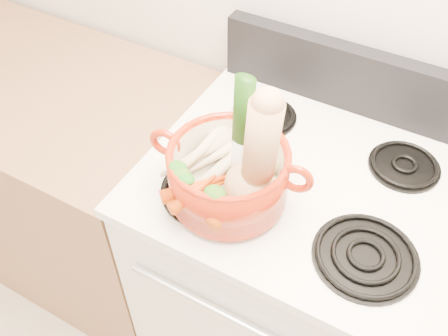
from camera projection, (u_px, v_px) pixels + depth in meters
The scene contains 25 objects.
stove_body at pixel (290, 282), 1.56m from camera, with size 0.76×0.65×0.92m, color silver.
cooktop at pixel (309, 180), 1.21m from camera, with size 0.78×0.67×0.03m, color white.
control_backsplash at pixel (357, 80), 1.32m from camera, with size 0.76×0.05×0.18m, color black.
oven_handle at pixel (242, 324), 1.12m from camera, with size 0.02×0.02×0.60m, color silver.
counter_left at pixel (36, 164), 1.92m from camera, with size 1.36×0.65×0.90m, color #8B6041.
burner_front_left at pixel (208, 188), 1.16m from camera, with size 0.22×0.22×0.02m, color black.
burner_front_right at pixel (366, 256), 1.04m from camera, with size 0.22×0.22×0.02m, color black.
burner_back_left at pixel (265, 115), 1.34m from camera, with size 0.17×0.17×0.02m, color black.
burner_back_right at pixel (404, 165), 1.22m from camera, with size 0.17×0.17×0.02m, color black.
dutch_oven at pixel (228, 174), 1.09m from camera, with size 0.27×0.27×0.13m, color #A12109.
pot_handle_left at pixel (165, 142), 1.10m from camera, with size 0.07×0.07×0.02m, color #A12109.
pot_handle_right at pixel (297, 179), 1.02m from camera, with size 0.07×0.07×0.02m, color #A12109.
squash at pixel (258, 157), 0.98m from camera, with size 0.12×0.12×0.29m, color tan, non-canonical shape.
leek at pixel (242, 135), 1.02m from camera, with size 0.05×0.05×0.30m, color silver.
ginger at pixel (259, 161), 1.14m from camera, with size 0.09×0.06×0.05m, color #D5BE83.
parsnip_0 at pixel (217, 169), 1.13m from camera, with size 0.04×0.04×0.21m, color beige.
parsnip_1 at pixel (205, 155), 1.15m from camera, with size 0.05×0.05×0.22m, color beige.
parsnip_2 at pixel (226, 164), 1.12m from camera, with size 0.04×0.04×0.19m, color beige.
parsnip_3 at pixel (199, 153), 1.13m from camera, with size 0.04×0.04×0.20m, color beige.
parsnip_4 at pixel (225, 150), 1.14m from camera, with size 0.04×0.04×0.19m, color beige.
parsnip_5 at pixel (208, 143), 1.14m from camera, with size 0.04×0.04×0.23m, color beige.
carrot_0 at pixel (201, 194), 1.08m from camera, with size 0.03×0.03×0.16m, color #C04F09.
carrot_1 at pixel (195, 188), 1.08m from camera, with size 0.03×0.03×0.15m, color #D1490A.
carrot_2 at pixel (235, 194), 1.07m from camera, with size 0.04×0.04×0.19m, color #D24B0A.
carrot_3 at pixel (194, 193), 1.06m from camera, with size 0.03×0.03×0.13m, color #D0470A.
Camera 1 is at (0.21, 0.59, 1.84)m, focal length 40.00 mm.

